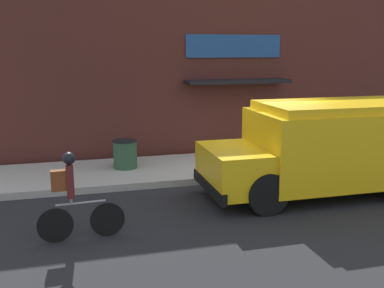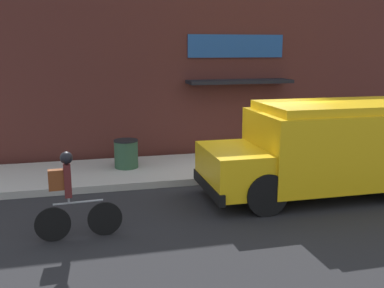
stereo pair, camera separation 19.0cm
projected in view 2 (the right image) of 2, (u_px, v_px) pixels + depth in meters
The scene contains 6 objects.
ground_plane at pixel (262, 180), 11.52m from camera, with size 70.00×70.00×0.00m, color #232326.
sidewalk at pixel (244, 165), 12.76m from camera, with size 28.00×2.65×0.17m.
storefront at pixel (228, 68), 13.73m from camera, with size 15.74×0.99×5.46m.
school_bus at pixel (328, 147), 10.22m from camera, with size 5.27×2.59×2.13m.
cyclist at pixel (71, 196), 7.84m from camera, with size 1.53×0.22×1.60m.
trash_bin at pixel (126, 154), 12.05m from camera, with size 0.64×0.64×0.76m.
Camera 2 is at (-4.42, -10.30, 3.33)m, focal length 42.00 mm.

